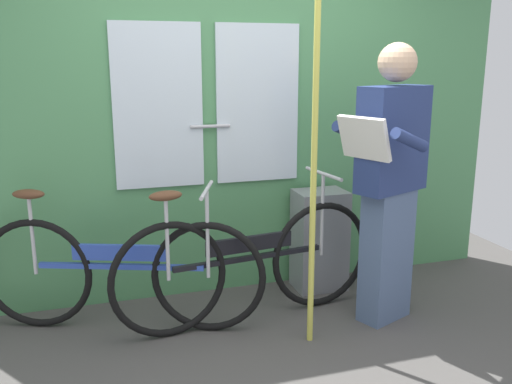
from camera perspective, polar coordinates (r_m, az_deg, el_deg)
ground_plane at (r=3.25m, az=4.27°, el=-18.08°), size 5.11×4.12×0.04m
train_door_wall at (r=3.98m, az=-2.20°, el=7.30°), size 4.11×0.28×2.40m
bicycle_near_door at (r=3.61m, az=-0.79°, el=-7.34°), size 1.81×0.44×0.95m
bicycle_leaning_behind at (r=3.61m, az=-13.77°, el=-7.96°), size 1.71×0.74×0.93m
passenger_reading_newspaper at (r=3.58m, az=13.56°, el=1.24°), size 0.64×0.59×1.78m
trash_bin_by_wall at (r=4.16m, az=6.53°, el=-4.88°), size 0.37×0.28×0.74m
handrail_pole at (r=3.16m, az=6.00°, el=4.31°), size 0.04×0.04×2.36m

